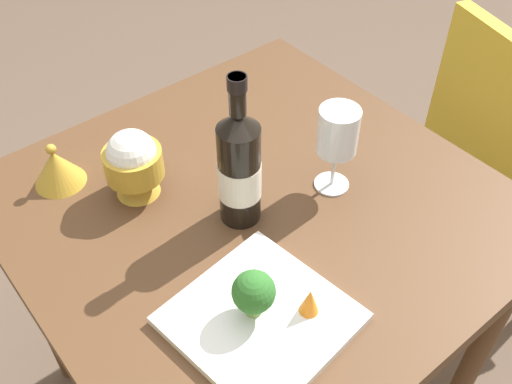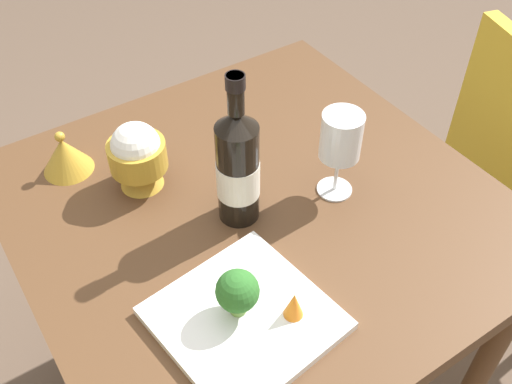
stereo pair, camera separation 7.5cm
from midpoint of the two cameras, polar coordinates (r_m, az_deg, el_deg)
dining_table at (r=1.17m, az=1.84°, el=-4.20°), size 0.86×0.86×0.73m
wine_bottle at (r=1.01m, az=0.35°, el=2.39°), size 0.08×0.08×0.30m
wine_glass at (r=1.07m, az=10.27°, el=5.09°), size 0.08×0.08×0.18m
rice_bowl at (r=1.11m, az=-9.56°, el=3.50°), size 0.11×0.11×0.14m
rice_bowl_lid at (r=1.20m, az=-16.35°, el=3.45°), size 0.10×0.10×0.09m
serving_plate at (r=0.94m, az=1.21°, el=-12.25°), size 0.28×0.28×0.02m
broccoli_floret at (r=0.90m, az=0.63°, el=-9.75°), size 0.07×0.07×0.09m
carrot_garnish_left at (r=0.92m, az=6.09°, el=-10.90°), size 0.03×0.03×0.05m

